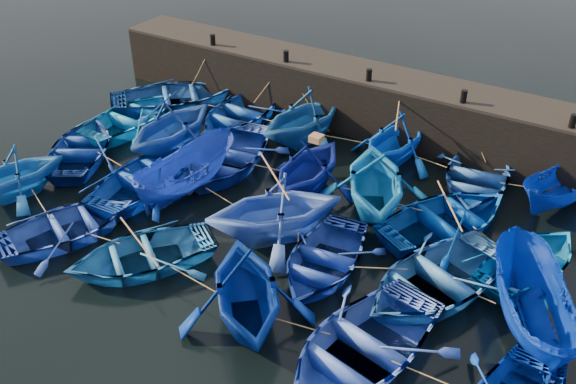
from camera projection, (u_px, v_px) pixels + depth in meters
The scene contains 36 objects.
ground at pixel (237, 255), 21.02m from camera, with size 120.00×120.00×0.00m, color black.
quay_wall at pixel (375, 103), 27.83m from camera, with size 26.00×2.50×2.50m, color black.
quay_top at pixel (378, 75), 27.12m from camera, with size 26.00×2.50×0.12m, color black.
bollard_0 at pixel (213, 40), 29.78m from camera, with size 0.24×0.24×0.50m, color black.
bollard_1 at pixel (286, 56), 28.04m from camera, with size 0.24×0.24×0.50m, color black.
bollard_2 at pixel (369, 75), 26.30m from camera, with size 0.24×0.24×0.50m, color black.
bollard_3 at pixel (464, 96), 24.56m from camera, with size 0.24×0.24×0.50m, color black.
bollard_4 at pixel (573, 121), 22.82m from camera, with size 0.24×0.24×0.50m, color black.
boat_0 at pixel (174, 96), 29.94m from camera, with size 4.13×5.77×1.20m, color navy.
boat_1 at pixel (239, 113), 28.64m from camera, with size 3.73×5.21×1.08m, color #10409E.
boat_2 at pixel (304, 116), 26.89m from camera, with size 3.92×4.54×2.39m, color navy.
boat_3 at pixel (395, 138), 25.47m from camera, with size 3.55×4.12×2.17m, color blue.
boat_4 at pixel (476, 177), 24.12m from camera, with size 3.61×5.04×1.05m, color navy.
boat_5 at pixel (561, 190), 22.90m from camera, with size 1.53×4.07×1.58m, color #032594.
boat_6 at pixel (132, 117), 28.32m from camera, with size 3.66×5.12×1.06m, color #0F6BBB.
boat_7 at pixel (172, 125), 26.12m from camera, with size 4.05×4.69×2.47m, color navy.
boat_8 at pixel (226, 156), 25.32m from camera, with size 3.99×5.57×1.16m, color #1F3E9F.
boat_9 at pixel (308, 166), 23.64m from camera, with size 3.65×4.23×2.23m, color navy.
boat_10 at pixel (376, 179), 22.54m from camera, with size 4.19×4.86×2.56m, color blue.
boat_11 at pixel (447, 219), 21.82m from camera, with size 3.73×5.21×1.08m, color #00358D.
boat_12 at pixel (531, 261), 20.07m from camera, with size 3.13×4.37×0.91m, color #0565BD.
boat_13 at pixel (82, 148), 26.03m from camera, with size 3.49×4.88×1.01m, color navy.
boat_14 at pixel (147, 177), 24.08m from camera, with size 3.76×5.26×1.09m, color navy.
boat_15 at pixel (186, 173), 23.61m from camera, with size 1.79×4.74×1.83m, color navy.
boat_16 at pixel (275, 208), 21.16m from camera, with size 4.03×4.67×2.46m, color blue.
boat_17 at pixel (323, 259), 20.11m from camera, with size 3.28×4.58×0.95m, color navy.
boat_18 at pixel (436, 279), 19.18m from camera, with size 3.95×5.52×1.15m, color #1F5691.
boat_19 at pixel (531, 304), 17.71m from camera, with size 1.86×4.94×1.91m, color #002499.
boat_20 at pixel (12, 172), 23.46m from camera, with size 3.31×3.83×2.02m, color #13559E.
boat_21 at pixel (67, 226), 21.56m from camera, with size 3.34×4.68×0.97m, color #2040A0.
boat_22 at pixel (141, 254), 20.30m from camera, with size 3.39×4.74×0.98m, color #1A5C96.
boat_23 at pixel (246, 289), 17.87m from camera, with size 3.93×4.56×2.40m, color navy.
boat_24 at pixel (360, 347), 16.91m from camera, with size 4.01×5.61×1.16m, color blue.
wooden_crate at pixel (316, 138), 22.83m from camera, with size 0.44×0.42×0.25m, color #986442.
mooring_ropes at pixel (301, 166), 24.12m from camera, with size 17.41×11.83×2.10m.
loose_oars at pixel (322, 180), 21.71m from camera, with size 9.92×12.34×1.53m.
Camera 1 is at (9.97, -13.17, 13.26)m, focal length 40.00 mm.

